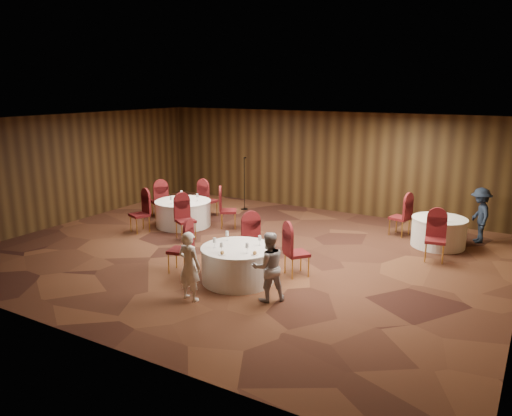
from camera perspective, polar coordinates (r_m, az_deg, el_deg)
The scene contains 15 objects.
ground at distance 12.34m, azimuth -1.28°, elevation -5.04°, with size 12.00×12.00×0.00m, color black.
room_shell at distance 11.85m, azimuth -1.33°, elevation 3.98°, with size 12.00×12.00×12.00m.
table_main at distance 10.46m, azimuth -2.08°, elevation -6.41°, with size 1.54×1.54×0.74m.
table_left at distance 14.69m, azimuth -8.32°, elevation -0.57°, with size 1.62×1.62×0.74m.
table_right at distance 13.50m, azimuth 20.14°, elevation -2.58°, with size 1.36×1.36×0.74m.
chairs_main at distance 11.12m, azimuth -1.68°, elevation -4.48°, with size 2.97×2.13×1.00m.
chairs_left at distance 14.63m, azimuth -8.18°, elevation -0.12°, with size 3.23×2.99×1.00m.
chairs_right at distance 13.21m, azimuth 17.83°, elevation -2.18°, with size 1.87×2.25×1.00m.
tabletop_main at distance 10.16m, azimuth -1.81°, elevation -4.23°, with size 1.10×1.04×0.22m.
tabletop_left at distance 14.59m, azimuth -8.35°, elevation 1.13°, with size 0.75×0.85×0.22m.
tabletop_right at distance 13.07m, azimuth 20.92°, elevation -0.79°, with size 0.08×0.08×0.22m.
mic_stand at distance 16.42m, azimuth -1.34°, elevation 1.61°, with size 0.24×0.24×1.74m.
woman_a at distance 9.55m, azimuth -7.61°, elevation -6.60°, with size 0.49×0.32×1.35m, color white.
woman_b at distance 9.45m, azimuth 1.42°, elevation -6.72°, with size 0.66×0.51×1.35m, color #AFAFB4.
man_c at distance 14.16m, azimuth 24.21°, elevation -0.76°, with size 0.93×0.54×1.45m, color #162033.
Camera 1 is at (6.15, -9.93, 3.99)m, focal length 35.00 mm.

